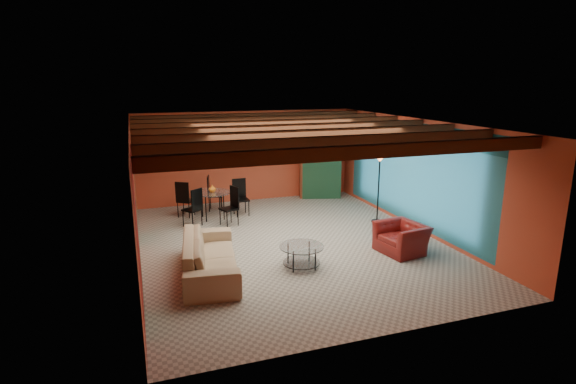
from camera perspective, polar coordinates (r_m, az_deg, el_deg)
name	(u,v)px	position (r m, az deg, el deg)	size (l,w,h in m)	color
room	(289,138)	(9.78, 0.17, 6.78)	(6.52, 8.01, 2.71)	#9C988C
sofa	(210,256)	(8.73, -9.82, -7.93)	(2.48, 0.97, 0.72)	#9F8667
armchair	(402,238)	(9.95, 14.15, -5.66)	(0.97, 0.85, 0.63)	maroon
coffee_table	(301,256)	(8.95, 1.72, -8.12)	(0.87, 0.87, 0.45)	silver
dining_table	(213,200)	(12.08, -9.49, -1.03)	(1.91, 1.91, 1.00)	silver
armoire	(318,165)	(14.08, 3.85, 3.43)	(1.15, 0.57, 2.03)	maroon
floor_lamp	(378,188)	(11.75, 11.36, 0.52)	(0.36, 0.36, 1.81)	black
ceiling_fan	(291,139)	(9.68, 0.39, 6.70)	(1.50, 1.50, 0.44)	#472614
painting	(217,148)	(13.36, -8.97, 5.48)	(1.05, 0.03, 0.65)	black
potted_plant	(319,124)	(13.91, 3.94, 8.50)	(0.43, 0.37, 0.47)	#26661E
vase	(212,178)	(11.94, -9.60, 1.74)	(0.19, 0.19, 0.20)	orange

